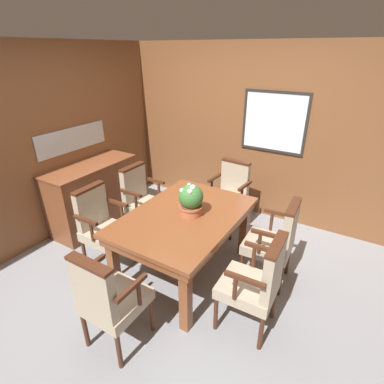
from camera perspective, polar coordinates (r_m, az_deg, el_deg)
name	(u,v)px	position (r m, az deg, el deg)	size (l,w,h in m)	color
ground_plane	(175,277)	(3.54, -3.32, -15.81)	(14.00, 14.00, 0.00)	gray
wall_back	(248,133)	(4.52, 10.57, 10.97)	(7.20, 0.08, 2.45)	brown
wall_left	(46,146)	(4.24, -26.09, 7.80)	(0.08, 7.20, 2.45)	brown
dining_table	(185,222)	(3.23, -1.39, -5.77)	(1.07, 1.54, 0.76)	brown
chair_right_far	(276,239)	(3.29, 15.63, -8.64)	(0.51, 0.52, 0.98)	#472314
chair_right_near	(257,281)	(2.74, 12.21, -16.25)	(0.50, 0.51, 0.98)	#472314
chair_head_far	(230,193)	(4.17, 7.26, -0.15)	(0.52, 0.52, 0.98)	#472314
chair_head_near	(108,297)	(2.63, -15.62, -18.74)	(0.50, 0.48, 0.98)	#472314
chair_left_far	(142,198)	(4.04, -9.53, -1.19)	(0.49, 0.50, 0.98)	#472314
chair_left_near	(101,224)	(3.57, -16.88, -5.85)	(0.49, 0.50, 0.98)	#472314
potted_plant	(191,200)	(3.10, -0.21, -1.50)	(0.26, 0.27, 0.35)	#B2603D
sideboard_cabinet	(94,195)	(4.49, -18.20, -0.51)	(0.54, 1.31, 0.92)	brown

